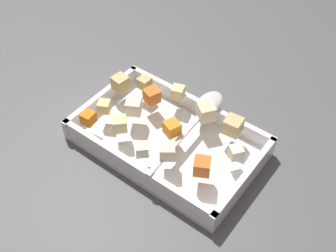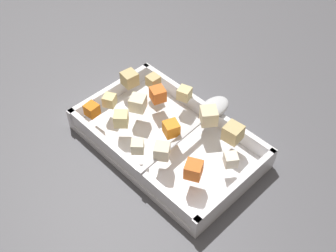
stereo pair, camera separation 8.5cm
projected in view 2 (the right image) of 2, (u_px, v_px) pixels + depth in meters
The scene contains 18 objects.
ground_plane at pixel (161, 142), 0.90m from camera, with size 4.00×4.00×0.00m, color #4C4C51.
baking_dish at pixel (168, 141), 0.88m from camera, with size 0.37×0.23×0.05m.
carrot_chunk_far_right at pixel (92, 110), 0.87m from camera, with size 0.03×0.03×0.03m, color orange.
carrot_chunk_near_spoon at pixel (194, 170), 0.77m from camera, with size 0.03×0.03×0.03m, color orange.
carrot_chunk_under_handle at pixel (158, 94), 0.90m from camera, with size 0.03×0.03×0.03m, color orange.
carrot_chunk_near_left at pixel (170, 130), 0.83m from camera, with size 0.03×0.03×0.03m, color orange.
potato_chunk_center at pixel (137, 104), 0.88m from camera, with size 0.03×0.03×0.03m, color beige.
potato_chunk_mid_right at pixel (233, 133), 0.83m from camera, with size 0.03×0.03×0.03m, color tan.
potato_chunk_corner_ne at pixel (138, 146), 0.81m from camera, with size 0.02×0.02×0.02m, color beige.
potato_chunk_back_center at pixel (153, 81), 0.93m from camera, with size 0.03×0.03×0.03m, color tan.
potato_chunk_near_right at pixel (121, 119), 0.85m from camera, with size 0.03×0.03×0.03m, color #E0CC89.
potato_chunk_heap_side at pixel (184, 93), 0.91m from camera, with size 0.03×0.03×0.03m, color #E0CC89.
potato_chunk_corner_sw at pixel (110, 100), 0.89m from camera, with size 0.02×0.02×0.02m, color #E0CC89.
potato_chunk_heap_top at pixel (130, 79), 0.94m from camera, with size 0.03×0.03×0.03m, color tan.
potato_chunk_rim_edge at pixel (209, 116), 0.86m from camera, with size 0.03×0.03×0.03m, color beige.
parsnip_chunk_corner_se at pixel (162, 151), 0.80m from camera, with size 0.03×0.03×0.03m, color beige.
parsnip_chunk_mid_left at pixel (231, 160), 0.79m from camera, with size 0.02×0.02×0.02m, color silver.
serving_spoon at pixel (210, 111), 0.88m from camera, with size 0.05×0.26×0.02m.
Camera 2 is at (0.43, -0.40, 0.68)m, focal length 45.72 mm.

